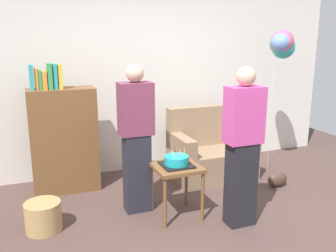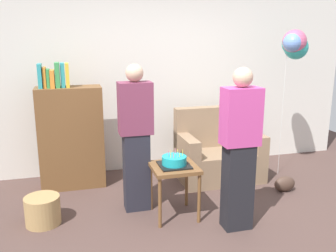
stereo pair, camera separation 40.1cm
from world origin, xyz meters
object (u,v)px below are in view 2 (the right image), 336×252
Objects in this scene: person_holding_cake at (239,149)px; handbag at (285,184)px; wicker_basket at (43,210)px; side_table at (174,173)px; balloon_bunch at (295,44)px; person_blowing_candles at (136,138)px; birthday_cake at (174,161)px; couch at (218,154)px; bookshelf at (71,135)px.

handbag is at bearing -150.60° from person_holding_cake.
wicker_basket reaches higher than handbag.
balloon_bunch reaches higher than side_table.
person_blowing_candles is 2.02m from handbag.
balloon_bunch is at bearing 57.36° from handbag.
person_blowing_candles and person_holding_cake have the same top height.
wicker_basket is 3.70m from balloon_bunch.
birthday_cake is 0.71m from person_holding_cake.
balloon_bunch reaches higher than wicker_basket.
birthday_cake is at bearing 15.57° from side_table.
couch is at bearing 46.07° from birthday_cake.
person_blowing_candles reaches higher than birthday_cake.
bookshelf is 0.98× the size of person_blowing_candles.
wicker_basket is at bearing 172.14° from side_table.
bookshelf reaches higher than handbag.
person_blowing_candles is at bearing 5.64° from wicker_basket.
balloon_bunch is at bearing 17.14° from person_blowing_candles.
handbag is (1.53, 0.25, -0.53)m from birthday_cake.
balloon_bunch is at bearing -6.56° from couch.
balloon_bunch reaches higher than bookshelf.
birthday_cake is (0.00, 0.00, 0.14)m from side_table.
birthday_cake reaches higher than handbag.
balloon_bunch is (1.88, 0.81, 1.32)m from side_table.
wicker_basket is at bearing 172.14° from birthday_cake.
couch is 1.30m from side_table.
couch is at bearing -6.65° from bookshelf.
bookshelf reaches higher than wicker_basket.
birthday_cake is at bearing -133.93° from couch.
side_table is at bearing -47.94° from bookshelf.
handbag is (0.98, 0.65, -0.73)m from person_holding_cake.
balloon_bunch reaches higher than couch.
side_table is (1.04, -1.15, -0.19)m from bookshelf.
person_blowing_candles is 4.53× the size of wicker_basket.
couch reaches higher than side_table.
side_table is 0.76m from person_holding_cake.
handbag is (1.53, 0.25, -0.39)m from side_table.
wicker_basket is (-1.91, 0.59, -0.68)m from person_holding_cake.
person_holding_cake is (0.55, -0.40, 0.21)m from birthday_cake.
bookshelf is at bearing 132.06° from side_table.
balloon_bunch reaches higher than handbag.
side_table is 1.60× the size of wicker_basket.
person_holding_cake is 4.53× the size of wicker_basket.
person_holding_cake reaches higher than wicker_basket.
birthday_cake is at bearing -35.33° from person_blowing_candles.
person_blowing_candles reaches higher than bookshelf.
bookshelf is 0.98× the size of person_holding_cake.
person_holding_cake is at bearing -36.00° from side_table.
birthday_cake is at bearing -7.86° from wicker_basket.
handbag is (1.88, -0.03, -0.73)m from person_blowing_candles.
couch is at bearing 173.44° from balloon_bunch.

